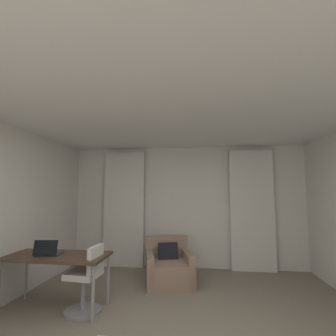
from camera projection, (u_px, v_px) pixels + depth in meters
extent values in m
cube|color=silver|center=(186.00, 206.00, 5.44)|extent=(5.12, 0.06, 2.60)
cube|color=white|center=(173.00, 93.00, 2.58)|extent=(5.12, 6.12, 0.06)
cube|color=silver|center=(124.00, 208.00, 5.47)|extent=(0.90, 0.06, 2.50)
cube|color=silver|center=(252.00, 209.00, 5.15)|extent=(0.90, 0.06, 2.50)
cube|color=#997A66|center=(169.00, 272.00, 4.40)|extent=(0.98, 1.03, 0.39)
cube|color=#997A66|center=(167.00, 246.00, 4.80)|extent=(0.81, 0.32, 0.36)
cube|color=#997A66|center=(188.00, 267.00, 4.44)|extent=(0.32, 0.88, 0.53)
cube|color=#997A66|center=(150.00, 268.00, 4.37)|extent=(0.32, 0.88, 0.53)
cube|color=black|center=(168.00, 253.00, 4.56)|extent=(0.40, 0.28, 0.37)
cube|color=#4C3828|center=(58.00, 256.00, 3.46)|extent=(1.39, 0.63, 0.04)
cylinder|color=#99999E|center=(26.00, 275.00, 3.76)|extent=(0.04, 0.04, 0.69)
cylinder|color=#99999E|center=(108.00, 279.00, 3.61)|extent=(0.04, 0.04, 0.69)
cylinder|color=#99999E|center=(93.00, 293.00, 3.09)|extent=(0.04, 0.04, 0.69)
cylinder|color=gray|center=(83.00, 295.00, 3.32)|extent=(0.06, 0.06, 0.46)
cylinder|color=gray|center=(82.00, 311.00, 3.30)|extent=(0.48, 0.48, 0.04)
cube|color=silver|center=(84.00, 274.00, 3.35)|extent=(0.43, 0.43, 0.08)
cube|color=silver|center=(96.00, 259.00, 3.34)|extent=(0.09, 0.36, 0.34)
cube|color=#2D2D33|center=(49.00, 254.00, 3.47)|extent=(0.35, 0.26, 0.02)
cube|color=black|center=(45.00, 248.00, 3.38)|extent=(0.32, 0.09, 0.20)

